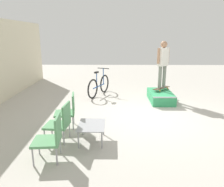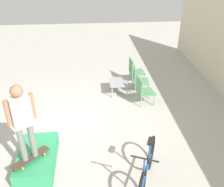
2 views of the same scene
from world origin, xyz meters
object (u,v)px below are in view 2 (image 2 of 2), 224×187
patio_chair_right (143,90)px  person_skater (22,118)px  patio_chair_center (138,79)px  coffee_table (118,83)px  bicycle (147,169)px  skateboard_on_ramp (31,158)px  skate_ramp_box (38,157)px  patio_chair_left (135,70)px

patio_chair_right → person_skater: bearing=123.5°
patio_chair_center → coffee_table: bearing=95.6°
coffee_table → bicycle: (4.05, 0.12, 0.04)m
coffee_table → patio_chair_right: bearing=41.1°
coffee_table → skateboard_on_ramp: bearing=-33.4°
coffee_table → patio_chair_right: (0.81, 0.70, 0.13)m
person_skater → patio_chair_center: 4.76m
skate_ramp_box → bicycle: (0.79, 2.37, 0.23)m
skate_ramp_box → person_skater: size_ratio=0.86×
person_skater → coffee_table: bearing=-155.5°
skate_ramp_box → bicycle: bicycle is taller
patio_chair_center → patio_chair_right: size_ratio=1.00×
skateboard_on_ramp → patio_chair_center: (-3.54, 3.03, 0.06)m
skateboard_on_ramp → patio_chair_left: 5.27m
bicycle → skateboard_on_ramp: bearing=-78.9°
person_skater → bicycle: person_skater is taller
skate_ramp_box → patio_chair_right: size_ratio=1.64×
skateboard_on_ramp → person_skater: size_ratio=0.44×
skateboard_on_ramp → bicycle: size_ratio=0.45×
person_skater → patio_chair_center: size_ratio=1.91×
patio_chair_center → bicycle: 4.10m
skate_ramp_box → patio_chair_right: bearing=129.6°
skate_ramp_box → coffee_table: (-3.26, 2.25, 0.19)m
skate_ramp_box → patio_chair_left: patio_chair_left is taller
skate_ramp_box → patio_chair_left: 5.02m
person_skater → patio_chair_right: person_skater is taller
skateboard_on_ramp → patio_chair_left: patio_chair_left is taller
skate_ramp_box → person_skater: bearing=-14.5°
skateboard_on_ramp → coffee_table: bearing=-168.0°
coffee_table → patio_chair_left: (-0.78, 0.70, 0.13)m
patio_chair_right → coffee_table: bearing=32.6°
skateboard_on_ramp → patio_chair_left: (-4.31, 3.03, 0.06)m
skateboard_on_ramp → person_skater: bearing=0.4°
patio_chair_center → bicycle: bearing=176.8°
coffee_table → patio_chair_center: size_ratio=0.85×
skateboard_on_ramp → bicycle: bearing=123.4°
patio_chair_center → patio_chair_right: (0.82, 0.00, 0.00)m
skate_ramp_box → patio_chair_right: patio_chair_right is taller
skateboard_on_ramp → person_skater: 1.05m
skate_ramp_box → bicycle: size_ratio=0.89×
patio_chair_left → bicycle: (4.83, -0.58, -0.09)m
patio_chair_center → bicycle: bicycle is taller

